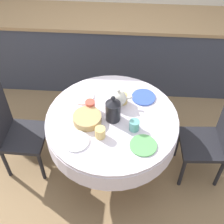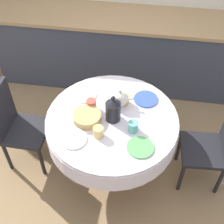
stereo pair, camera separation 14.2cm
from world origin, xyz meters
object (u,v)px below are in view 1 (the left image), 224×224
chair_right (14,130)px  coffee_carafe (113,110)px  chair_left (213,138)px  teapot (118,98)px

chair_right → coffee_carafe: bearing=89.8°
chair_left → coffee_carafe: coffee_carafe is taller
chair_right → teapot: teapot is taller
chair_left → teapot: size_ratio=4.70×
coffee_carafe → chair_left: bearing=3.6°
coffee_carafe → teapot: bearing=78.0°
teapot → chair_right: bearing=-171.7°
chair_right → chair_left: bearing=92.5°
chair_right → teapot: (0.97, 0.14, 0.34)m
chair_right → teapot: size_ratio=4.70×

